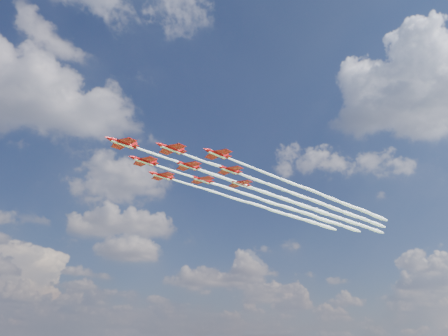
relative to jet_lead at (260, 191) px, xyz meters
The scene contains 9 objects.
jet_lead is the anchor object (origin of this frame).
jet_row2_port 12.74m from the jet_lead, ahead, with size 107.66×48.65×2.39m.
jet_row2_starb 12.74m from the jet_lead, 52.21° to the left, with size 107.66×48.65×2.39m.
jet_row3_port 25.48m from the jet_lead, ahead, with size 107.66×48.65×2.39m.
jet_row3_centre 22.28m from the jet_lead, 23.18° to the left, with size 107.66×48.65×2.39m.
jet_row3_starb 25.48m from the jet_lead, 52.21° to the left, with size 107.66×48.65×2.39m.
jet_row4_port 33.98m from the jet_lead, 12.69° to the left, with size 107.66×48.65×2.39m.
jet_row4_starb 33.98m from the jet_lead, 33.66° to the left, with size 107.66×48.65×2.39m.
jet_tail 44.55m from the jet_lead, 23.18° to the left, with size 107.66×48.65×2.39m.
Camera 1 is at (-36.63, -110.05, 33.96)m, focal length 35.00 mm.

